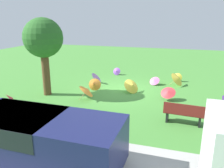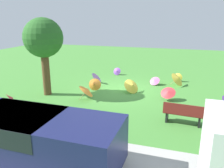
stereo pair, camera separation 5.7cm
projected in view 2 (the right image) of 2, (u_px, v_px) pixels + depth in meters
ground at (120, 90)px, 13.76m from camera, size 40.00×40.00×0.00m
road_strip at (51, 166)px, 6.76m from camera, size 40.00×3.81×0.01m
van_dark at (38, 136)px, 6.65m from camera, size 4.62×2.17×1.53m
park_bench at (183, 114)px, 9.27m from camera, size 1.63×0.59×0.90m
shade_tree at (43, 39)px, 12.14m from camera, size 2.11×2.11×4.23m
parasol_yellow_0 at (132, 86)px, 13.20m from camera, size 1.15×1.20×0.83m
parasol_pink_0 at (154, 80)px, 14.71m from camera, size 0.81×0.77×0.57m
parasol_purple_0 at (117, 71)px, 17.25m from camera, size 0.62×0.59×0.57m
parasol_red_0 at (168, 92)px, 11.94m from camera, size 0.90×0.84×0.73m
parasol_orange_0 at (87, 90)px, 12.02m from camera, size 1.04×1.09×0.87m
parasol_purple_1 at (97, 77)px, 15.11m from camera, size 0.98×0.90×0.80m
parasol_yellow_1 at (178, 79)px, 14.44m from camera, size 1.05×1.16×0.89m
parasol_yellow_2 at (178, 77)px, 15.41m from camera, size 0.63×0.64×0.61m
parasol_orange_1 at (95, 84)px, 13.63m from camera, size 0.83×0.77×0.73m
parasol_red_2 at (12, 98)px, 11.43m from camera, size 0.82×0.80×0.63m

